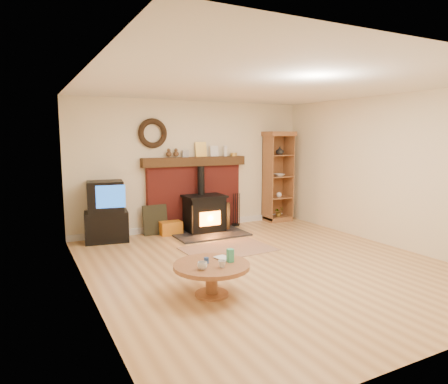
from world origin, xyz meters
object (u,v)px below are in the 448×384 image
wood_stove (205,214)px  coffee_table (212,270)px  curio_cabinet (277,177)px  tv_unit (106,213)px

wood_stove → coffee_table: size_ratio=1.53×
wood_stove → coffee_table: wood_stove is taller
wood_stove → curio_cabinet: bearing=8.3°
tv_unit → wood_stove: bearing=-5.9°
wood_stove → curio_cabinet: size_ratio=0.70×
curio_cabinet → wood_stove: bearing=-171.7°
wood_stove → curio_cabinet: (1.92, 0.28, 0.64)m
coffee_table → tv_unit: bearing=100.9°
curio_cabinet → coffee_table: bearing=-134.7°
tv_unit → curio_cabinet: bearing=1.3°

